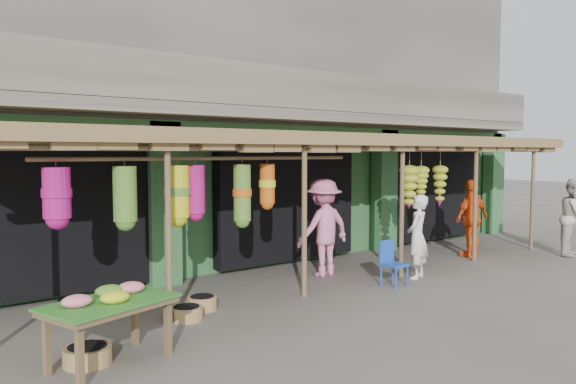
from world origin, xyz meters
TOP-DOWN VIEW (x-y plane):
  - ground at (0.00, 0.00)m, footprint 80.00×80.00m
  - building at (-0.00, 4.87)m, footprint 16.40×6.80m
  - awning at (-0.17, 0.80)m, footprint 14.00×2.70m
  - flower_table at (-5.22, -1.14)m, footprint 1.63×1.22m
  - blue_chair at (0.28, -0.57)m, footprint 0.41×0.42m
  - basket_left at (-3.72, -0.17)m, footprint 0.55×0.55m
  - basket_mid at (-5.44, -1.00)m, footprint 0.72×0.72m
  - basket_right at (-3.27, 0.16)m, footprint 0.53×0.53m
  - person_front at (1.10, -0.51)m, footprint 0.70×0.60m
  - person_right at (5.95, -1.29)m, footprint 1.05×0.91m
  - person_vendor at (3.97, 0.19)m, footprint 1.09×0.50m
  - person_shopper at (-0.14, 0.83)m, footprint 1.24×0.72m

SIDE VIEW (x-z plane):
  - ground at x=0.00m, z-range 0.00..0.00m
  - basket_left at x=-3.72m, z-range 0.00..0.20m
  - basket_right at x=-3.27m, z-range 0.00..0.21m
  - basket_mid at x=-5.44m, z-range 0.00..0.21m
  - blue_chair at x=0.28m, z-range 0.05..0.88m
  - flower_table at x=-5.22m, z-range 0.27..1.14m
  - person_front at x=1.10m, z-range 0.00..1.63m
  - person_vendor at x=3.97m, z-range 0.00..1.82m
  - person_right at x=5.95m, z-range 0.00..1.85m
  - person_shopper at x=-0.14m, z-range 0.00..1.92m
  - awning at x=-0.17m, z-range 1.18..3.97m
  - building at x=0.00m, z-range -0.13..6.87m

